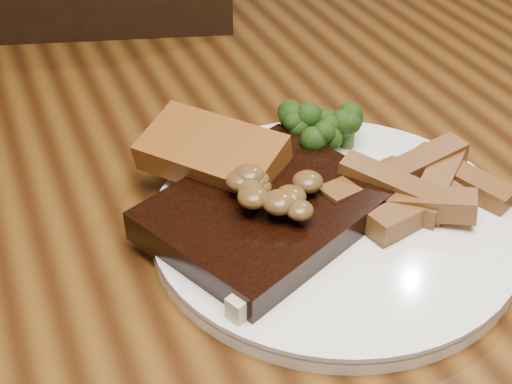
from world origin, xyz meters
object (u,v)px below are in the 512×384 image
at_px(dining_table, 260,297).
at_px(plate, 333,224).
at_px(garlic_bread, 213,173).
at_px(chair_far, 87,143).
at_px(potato_wedges, 408,193).
at_px(steak, 267,211).

distance_m(dining_table, plate, 0.12).
bearing_deg(garlic_bread, chair_far, 146.32).
distance_m(plate, garlic_bread, 0.11).
height_order(dining_table, potato_wedges, potato_wedges).
height_order(dining_table, garlic_bread, garlic_bread).
bearing_deg(steak, garlic_bread, 84.00).
distance_m(steak, potato_wedges, 0.12).
distance_m(dining_table, steak, 0.12).
xyz_separation_m(chair_far, potato_wedges, (0.17, -0.58, 0.26)).
xyz_separation_m(plate, garlic_bread, (-0.07, 0.08, 0.02)).
bearing_deg(dining_table, plate, -38.34).
bearing_deg(plate, steak, 164.07).
distance_m(chair_far, steak, 0.62).
bearing_deg(chair_far, garlic_bread, 111.23).
distance_m(dining_table, garlic_bread, 0.13).
bearing_deg(plate, garlic_bread, 132.14).
bearing_deg(steak, dining_table, 56.63).
xyz_separation_m(dining_table, garlic_bread, (-0.03, 0.04, 0.12)).
height_order(chair_far, plate, chair_far).
relative_size(plate, potato_wedges, 2.50).
height_order(steak, garlic_bread, same).
relative_size(dining_table, potato_wedges, 13.69).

